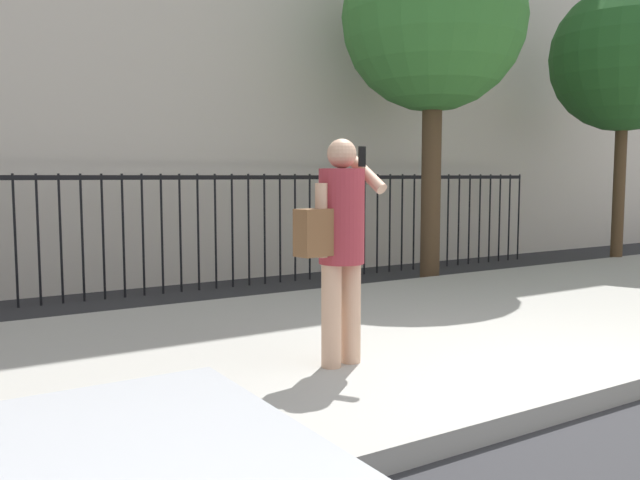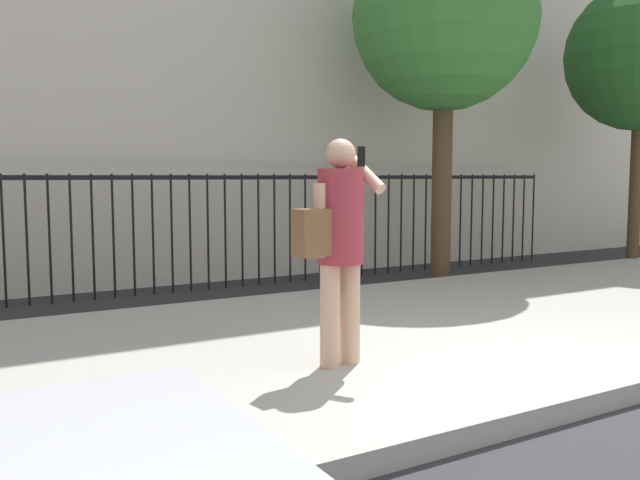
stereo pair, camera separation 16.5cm
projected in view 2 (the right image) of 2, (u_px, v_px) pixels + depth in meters
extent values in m
plane|color=#28282B|center=(591.00, 417.00, 4.33)|extent=(60.00, 60.00, 0.00)
cube|color=#9E9B93|center=(390.00, 336.00, 6.21)|extent=(28.00, 4.40, 0.15)
cube|color=black|center=(233.00, 177.00, 9.24)|extent=(12.00, 0.04, 0.06)
cylinder|color=black|center=(4.00, 241.00, 7.84)|extent=(0.03, 0.03, 1.60)
cylinder|color=black|center=(27.00, 240.00, 7.97)|extent=(0.03, 0.03, 1.60)
cylinder|color=black|center=(50.00, 239.00, 8.10)|extent=(0.03, 0.03, 1.60)
cylinder|color=black|center=(72.00, 238.00, 8.23)|extent=(0.03, 0.03, 1.60)
cylinder|color=black|center=(93.00, 237.00, 8.35)|extent=(0.03, 0.03, 1.60)
cylinder|color=black|center=(113.00, 236.00, 8.48)|extent=(0.03, 0.03, 1.60)
cylinder|color=black|center=(134.00, 235.00, 8.61)|extent=(0.03, 0.03, 1.60)
cylinder|color=black|center=(153.00, 235.00, 8.74)|extent=(0.03, 0.03, 1.60)
cylinder|color=black|center=(172.00, 234.00, 8.87)|extent=(0.03, 0.03, 1.60)
cylinder|color=black|center=(190.00, 233.00, 9.00)|extent=(0.03, 0.03, 1.60)
cylinder|color=black|center=(208.00, 232.00, 9.12)|extent=(0.03, 0.03, 1.60)
cylinder|color=black|center=(225.00, 231.00, 9.25)|extent=(0.03, 0.03, 1.60)
cylinder|color=black|center=(242.00, 231.00, 9.38)|extent=(0.03, 0.03, 1.60)
cylinder|color=black|center=(259.00, 230.00, 9.51)|extent=(0.03, 0.03, 1.60)
cylinder|color=black|center=(275.00, 229.00, 9.64)|extent=(0.03, 0.03, 1.60)
cylinder|color=black|center=(290.00, 228.00, 9.77)|extent=(0.03, 0.03, 1.60)
cylinder|color=black|center=(305.00, 228.00, 9.89)|extent=(0.03, 0.03, 1.60)
cylinder|color=black|center=(320.00, 227.00, 10.02)|extent=(0.03, 0.03, 1.60)
cylinder|color=black|center=(334.00, 226.00, 10.15)|extent=(0.03, 0.03, 1.60)
cylinder|color=black|center=(348.00, 226.00, 10.28)|extent=(0.03, 0.03, 1.60)
cylinder|color=black|center=(362.00, 225.00, 10.41)|extent=(0.03, 0.03, 1.60)
cylinder|color=black|center=(375.00, 225.00, 10.54)|extent=(0.03, 0.03, 1.60)
cylinder|color=black|center=(388.00, 224.00, 10.67)|extent=(0.03, 0.03, 1.60)
cylinder|color=black|center=(401.00, 223.00, 10.79)|extent=(0.03, 0.03, 1.60)
cylinder|color=black|center=(413.00, 223.00, 10.92)|extent=(0.03, 0.03, 1.60)
cylinder|color=black|center=(426.00, 222.00, 11.05)|extent=(0.03, 0.03, 1.60)
cylinder|color=black|center=(437.00, 222.00, 11.18)|extent=(0.03, 0.03, 1.60)
cylinder|color=black|center=(449.00, 221.00, 11.31)|extent=(0.03, 0.03, 1.60)
cylinder|color=black|center=(460.00, 221.00, 11.44)|extent=(0.03, 0.03, 1.60)
cylinder|color=black|center=(471.00, 220.00, 11.56)|extent=(0.03, 0.03, 1.60)
cylinder|color=black|center=(482.00, 220.00, 11.69)|extent=(0.03, 0.03, 1.60)
cylinder|color=black|center=(493.00, 219.00, 11.82)|extent=(0.03, 0.03, 1.60)
cylinder|color=black|center=(503.00, 219.00, 11.95)|extent=(0.03, 0.03, 1.60)
cylinder|color=black|center=(513.00, 218.00, 12.08)|extent=(0.03, 0.03, 1.60)
cylinder|color=black|center=(523.00, 218.00, 12.21)|extent=(0.03, 0.03, 1.60)
cylinder|color=black|center=(533.00, 218.00, 12.33)|extent=(0.03, 0.03, 1.60)
cylinder|color=tan|center=(350.00, 313.00, 5.03)|extent=(0.15, 0.15, 0.77)
cylinder|color=tan|center=(330.00, 316.00, 4.91)|extent=(0.15, 0.15, 0.77)
cylinder|color=#992D38|center=(340.00, 216.00, 4.90)|extent=(0.39, 0.39, 0.70)
sphere|color=tan|center=(341.00, 154.00, 4.86)|extent=(0.22, 0.22, 0.22)
cylinder|color=tan|center=(361.00, 168.00, 4.99)|extent=(0.16, 0.50, 0.38)
cylinder|color=tan|center=(320.00, 220.00, 4.78)|extent=(0.09, 0.09, 0.54)
cube|color=black|center=(361.00, 157.00, 4.91)|extent=(0.07, 0.02, 0.15)
cube|color=brown|center=(313.00, 232.00, 4.75)|extent=(0.30, 0.20, 0.34)
cylinder|color=#4C3823|center=(442.00, 177.00, 9.71)|extent=(0.29, 0.29, 3.10)
sphere|color=#387A33|center=(445.00, 17.00, 9.49)|extent=(2.66, 2.66, 2.66)
cylinder|color=#4C3823|center=(636.00, 183.00, 11.43)|extent=(0.20, 0.20, 2.90)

